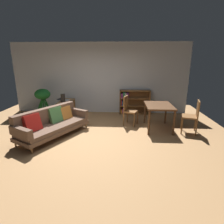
# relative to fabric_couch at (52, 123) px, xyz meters

# --- Properties ---
(ground_plane) EXTENTS (8.16, 8.16, 0.00)m
(ground_plane) POSITION_rel_fabric_couch_xyz_m (1.05, -0.18, -0.37)
(ground_plane) COLOR #A87A4C
(back_wall_panel) EXTENTS (6.80, 0.10, 2.70)m
(back_wall_panel) POSITION_rel_fabric_couch_xyz_m (1.05, 2.52, 0.98)
(back_wall_panel) COLOR silver
(back_wall_panel) RESTS_ON ground_plane
(fabric_couch) EXTENTS (1.65, 2.19, 0.77)m
(fabric_couch) POSITION_rel_fabric_couch_xyz_m (0.00, 0.00, 0.00)
(fabric_couch) COLOR olive
(fabric_couch) RESTS_ON ground_plane
(media_console) EXTENTS (0.43, 1.02, 0.60)m
(media_console) POSITION_rel_fabric_couch_xyz_m (-0.13, 1.75, -0.08)
(media_console) COLOR olive
(media_console) RESTS_ON ground_plane
(open_laptop) EXTENTS (0.44, 0.36, 0.06)m
(open_laptop) POSITION_rel_fabric_couch_xyz_m (-0.22, 1.84, 0.25)
(open_laptop) COLOR silver
(open_laptop) RESTS_ON media_console
(desk_speaker) EXTENTS (0.15, 0.15, 0.28)m
(desk_speaker) POSITION_rel_fabric_couch_xyz_m (-0.16, 1.59, 0.37)
(desk_speaker) COLOR #2D2823
(desk_speaker) RESTS_ON media_console
(potted_floor_plant) EXTENTS (0.56, 0.56, 1.03)m
(potted_floor_plant) POSITION_rel_fabric_couch_xyz_m (-0.99, 1.80, 0.37)
(potted_floor_plant) COLOR #333338
(potted_floor_plant) RESTS_ON ground_plane
(dining_table) EXTENTS (0.78, 1.11, 0.76)m
(dining_table) POSITION_rel_fabric_couch_xyz_m (3.04, 0.70, 0.30)
(dining_table) COLOR #56351E
(dining_table) RESTS_ON ground_plane
(dining_chair_near) EXTENTS (0.52, 0.54, 0.96)m
(dining_chair_near) POSITION_rel_fabric_couch_xyz_m (3.95, 0.43, 0.17)
(dining_chair_near) COLOR brown
(dining_chair_near) RESTS_ON ground_plane
(dining_chair_far) EXTENTS (0.50, 0.51, 0.94)m
(dining_chair_far) POSITION_rel_fabric_couch_xyz_m (2.15, 1.03, 0.15)
(dining_chair_far) COLOR brown
(dining_chair_far) RESTS_ON ground_plane
(bookshelf) EXTENTS (1.17, 0.28, 0.93)m
(bookshelf) POSITION_rel_fabric_couch_xyz_m (2.36, 2.35, 0.10)
(bookshelf) COLOR brown
(bookshelf) RESTS_ON ground_plane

